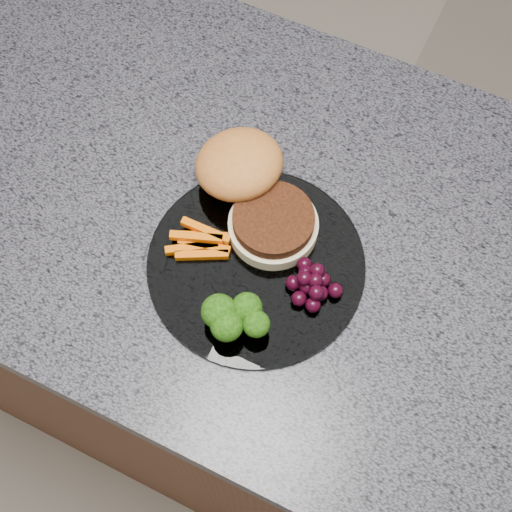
# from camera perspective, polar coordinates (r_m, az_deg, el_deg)

# --- Properties ---
(island_cabinet) EXTENTS (1.20, 0.60, 0.86)m
(island_cabinet) POSITION_cam_1_polar(r_m,az_deg,el_deg) (1.32, -0.29, -6.14)
(island_cabinet) COLOR #532E1C
(island_cabinet) RESTS_ON ground
(countertop) EXTENTS (1.20, 0.60, 0.04)m
(countertop) POSITION_cam_1_polar(r_m,az_deg,el_deg) (0.90, -0.42, 3.20)
(countertop) COLOR #54535E
(countertop) RESTS_ON island_cabinet
(plate) EXTENTS (0.26, 0.26, 0.01)m
(plate) POSITION_cam_1_polar(r_m,az_deg,el_deg) (0.85, 0.00, -0.66)
(plate) COLOR white
(plate) RESTS_ON countertop
(burger) EXTENTS (0.21, 0.18, 0.06)m
(burger) POSITION_cam_1_polar(r_m,az_deg,el_deg) (0.86, -0.40, 5.54)
(burger) COLOR beige
(burger) RESTS_ON plate
(carrot_sticks) EXTENTS (0.08, 0.06, 0.02)m
(carrot_sticks) POSITION_cam_1_polar(r_m,az_deg,el_deg) (0.85, -4.46, 1.11)
(carrot_sticks) COLOR #E56203
(carrot_sticks) RESTS_ON plate
(broccoli) EXTENTS (0.08, 0.06, 0.05)m
(broccoli) POSITION_cam_1_polar(r_m,az_deg,el_deg) (0.79, -1.82, -4.87)
(broccoli) COLOR #568831
(broccoli) RESTS_ON plate
(grape_bunch) EXTENTS (0.07, 0.06, 0.03)m
(grape_bunch) POSITION_cam_1_polar(r_m,az_deg,el_deg) (0.82, 4.49, -2.27)
(grape_bunch) COLOR black
(grape_bunch) RESTS_ON plate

